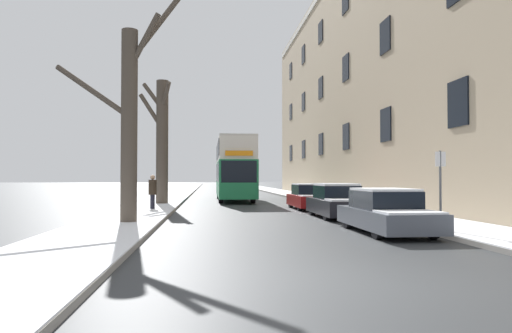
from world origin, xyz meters
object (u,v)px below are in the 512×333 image
Objects in this scene: parked_car_0 at (386,212)px; street_sign_post at (440,187)px; parked_car_1 at (337,202)px; double_decker_bus at (234,167)px; bare_tree_left_1 at (162,139)px; bare_tree_left_0 at (129,118)px; parked_car_2 at (310,197)px; pedestrian_left_sidewalk at (153,192)px.

parked_car_0 is 1.81× the size of street_sign_post.
double_decker_bus is at bearing 103.66° from parked_car_1.
bare_tree_left_1 is 1.68× the size of parked_car_0.
bare_tree_left_1 reaches higher than parked_car_1.
bare_tree_left_0 reaches higher than parked_car_0.
parked_car_0 is at bearing -19.11° from bare_tree_left_0.
street_sign_post reaches higher than parked_car_1.
bare_tree_left_0 is at bearing -136.67° from parked_car_2.
street_sign_post is at bearing -20.33° from bare_tree_left_0.
parked_car_1 is at bearing -76.34° from double_decker_bus.
street_sign_post is at bearing -57.33° from bare_tree_left_1.
pedestrian_left_sidewalk is at bearing -89.16° from bare_tree_left_1.
street_sign_post reaches higher than parked_car_0.
bare_tree_left_0 is at bearing -105.15° from double_decker_bus.
double_decker_bus is 4.34× the size of street_sign_post.
bare_tree_left_0 is 1.88× the size of parked_car_0.
bare_tree_left_0 is 1.12× the size of bare_tree_left_1.
street_sign_post is at bearing -77.17° from parked_car_1.
bare_tree_left_0 reaches higher than double_decker_bus.
parked_car_2 is at bearing -69.27° from double_decker_bus.
bare_tree_left_0 reaches higher than bare_tree_left_1.
street_sign_post reaches higher than parked_car_2.
pedestrian_left_sidewalk is 14.07m from street_sign_post.
street_sign_post is at bearing -155.06° from pedestrian_left_sidewalk.
double_decker_bus is at bearing 110.73° from parked_car_2.
bare_tree_left_0 is 0.78× the size of double_decker_bus.
parked_car_0 is 5.39m from parked_car_1.
parked_car_0 is (3.59, -20.17, -1.89)m from double_decker_bus.
street_sign_post is at bearing -27.21° from parked_car_0.
bare_tree_left_1 is 4.14× the size of pedestrian_left_sidewalk.
street_sign_post is (9.67, -3.58, -2.39)m from bare_tree_left_0.
parked_car_2 is at bearing -24.33° from bare_tree_left_1.
double_decker_bus is 10.32m from parked_car_2.
street_sign_post is (9.65, -10.24, 0.43)m from pedestrian_left_sidewalk.
bare_tree_left_0 reaches higher than pedestrian_left_sidewalk.
parked_car_1 is at bearing -90.00° from parked_car_2.
parked_car_1 is (8.28, 2.52, -3.16)m from bare_tree_left_0.
bare_tree_left_1 reaches higher than parked_car_2.
bare_tree_left_0 is 9.21m from parked_car_1.
double_decker_bus reaches higher than parked_car_2.
bare_tree_left_0 is 2.01× the size of parked_car_1.
parked_car_1 is 1.00× the size of parked_car_2.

